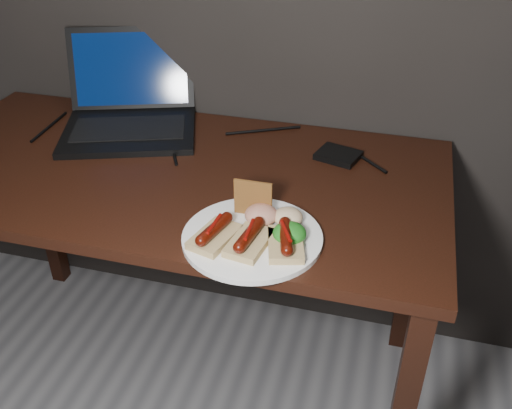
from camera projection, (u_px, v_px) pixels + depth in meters
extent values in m
cube|color=black|center=(171.00, 174.00, 1.47)|extent=(1.40, 0.70, 0.03)
cube|color=black|center=(44.00, 200.00, 2.06)|extent=(0.05, 0.05, 0.72)
cube|color=black|center=(412.00, 259.00, 1.77)|extent=(0.05, 0.05, 0.72)
cube|color=black|center=(129.00, 132.00, 1.62)|extent=(0.44, 0.39, 0.02)
cube|color=black|center=(129.00, 128.00, 1.62)|extent=(0.35, 0.25, 0.00)
cube|color=black|center=(131.00, 68.00, 1.71)|extent=(0.38, 0.21, 0.23)
cube|color=navy|center=(131.00, 68.00, 1.71)|extent=(0.34, 0.18, 0.20)
cube|color=black|center=(338.00, 155.00, 1.50)|extent=(0.13, 0.11, 0.02)
cylinder|color=black|center=(173.00, 149.00, 1.54)|extent=(0.09, 0.16, 0.01)
cylinder|color=black|center=(263.00, 130.00, 1.64)|extent=(0.20, 0.11, 0.01)
cylinder|color=black|center=(368.00, 161.00, 1.49)|extent=(0.11, 0.10, 0.01)
cylinder|color=black|center=(49.00, 127.00, 1.66)|extent=(0.02, 0.20, 0.01)
cylinder|color=white|center=(252.00, 237.00, 1.20)|extent=(0.32, 0.32, 0.01)
cube|color=tan|center=(215.00, 237.00, 1.18)|extent=(0.10, 0.13, 0.02)
cylinder|color=#531105|center=(214.00, 229.00, 1.17)|extent=(0.05, 0.10, 0.02)
sphere|color=#531105|center=(201.00, 241.00, 1.13)|extent=(0.03, 0.02, 0.02)
sphere|color=#531105|center=(227.00, 218.00, 1.20)|extent=(0.03, 0.02, 0.02)
cylinder|color=#690905|center=(214.00, 224.00, 1.16)|extent=(0.01, 0.07, 0.01)
cube|color=tan|center=(249.00, 243.00, 1.16)|extent=(0.09, 0.12, 0.02)
cylinder|color=#531105|center=(249.00, 235.00, 1.15)|extent=(0.04, 0.10, 0.02)
sphere|color=#531105|center=(239.00, 248.00, 1.11)|extent=(0.03, 0.02, 0.02)
sphere|color=#531105|center=(259.00, 222.00, 1.19)|extent=(0.03, 0.02, 0.02)
cylinder|color=#690905|center=(249.00, 230.00, 1.14)|extent=(0.01, 0.07, 0.01)
cube|color=tan|center=(286.00, 244.00, 1.16)|extent=(0.10, 0.13, 0.02)
cylinder|color=#531105|center=(286.00, 236.00, 1.15)|extent=(0.05, 0.10, 0.02)
sphere|color=#531105|center=(287.00, 250.00, 1.11)|extent=(0.03, 0.02, 0.02)
sphere|color=#531105|center=(285.00, 223.00, 1.19)|extent=(0.03, 0.02, 0.02)
cylinder|color=#690905|center=(286.00, 231.00, 1.14)|extent=(0.04, 0.07, 0.01)
cube|color=#965729|center=(253.00, 198.00, 1.24)|extent=(0.08, 0.01, 0.08)
ellipsoid|color=#165A12|center=(290.00, 233.00, 1.17)|extent=(0.07, 0.07, 0.04)
ellipsoid|color=maroon|center=(261.00, 215.00, 1.23)|extent=(0.07, 0.07, 0.04)
ellipsoid|color=beige|center=(288.00, 217.00, 1.22)|extent=(0.06, 0.06, 0.04)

